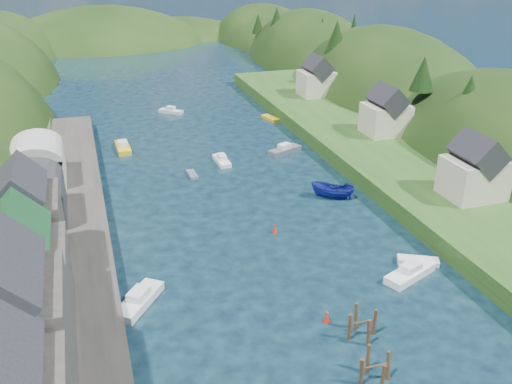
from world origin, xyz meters
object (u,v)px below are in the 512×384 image
object	(u,v)px
piling_cluster_near	(375,371)
piling_cluster_far	(362,327)
channel_buoy_far	(275,229)
channel_buoy_near	(327,317)

from	to	relation	value
piling_cluster_near	piling_cluster_far	world-z (taller)	piling_cluster_far
piling_cluster_near	channel_buoy_far	size ratio (longest dim) A/B	3.01
piling_cluster_far	channel_buoy_near	bearing A→B (deg)	124.43
channel_buoy_far	piling_cluster_near	bearing A→B (deg)	-91.50
piling_cluster_far	channel_buoy_far	size ratio (longest dim) A/B	3.06
piling_cluster_near	channel_buoy_near	distance (m)	8.42
piling_cluster_near	piling_cluster_far	size ratio (longest dim) A/B	0.99
channel_buoy_far	channel_buoy_near	bearing A→B (deg)	-93.63
piling_cluster_far	channel_buoy_near	size ratio (longest dim) A/B	3.06
piling_cluster_near	channel_buoy_near	xyz separation A→B (m)	(-0.45, 8.39, -0.61)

